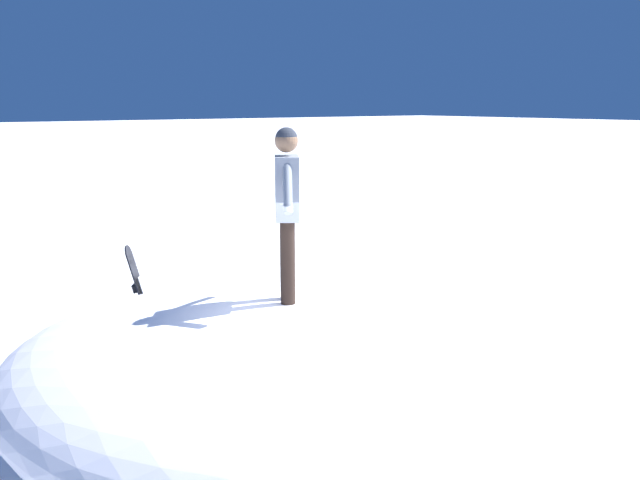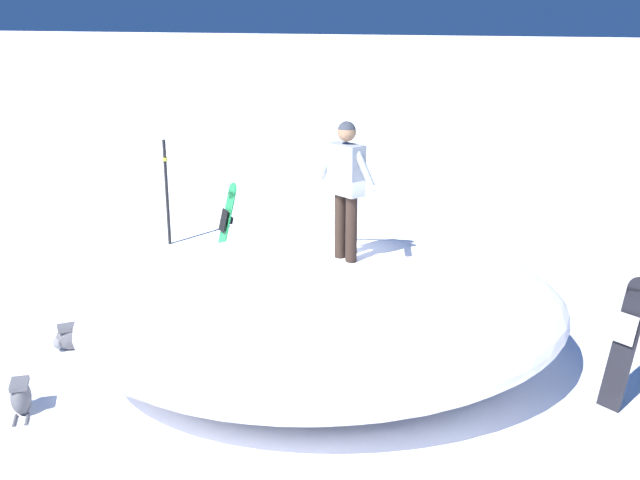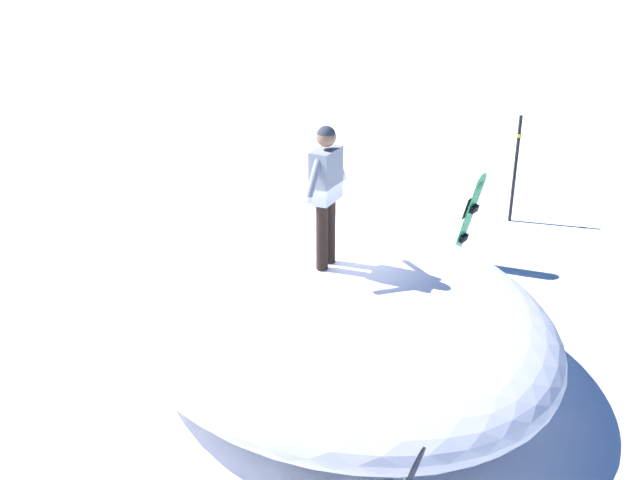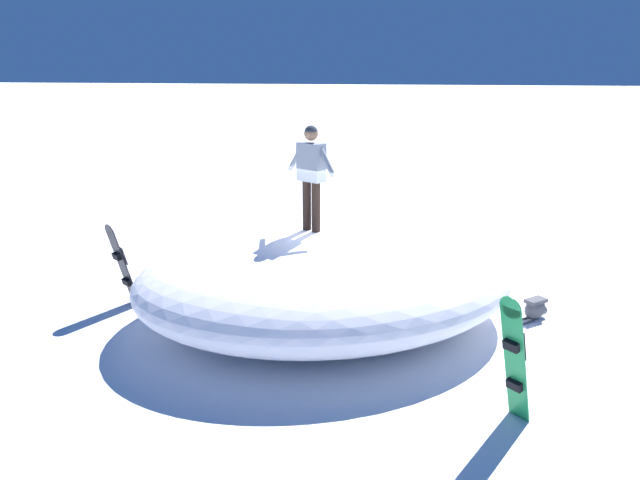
% 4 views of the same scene
% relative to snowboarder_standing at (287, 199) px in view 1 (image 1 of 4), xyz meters
% --- Properties ---
extents(ground, '(240.00, 240.00, 0.00)m').
position_rel_snowboarder_standing_xyz_m(ground, '(0.24, -0.69, -2.50)').
color(ground, white).
extents(snow_mound, '(7.26, 7.78, 1.50)m').
position_rel_snowboarder_standing_xyz_m(snow_mound, '(-0.07, -0.27, -1.75)').
color(snow_mound, white).
rests_on(snow_mound, ground).
extents(snowboarder_standing, '(0.62, 0.90, 1.68)m').
position_rel_snowboarder_standing_xyz_m(snowboarder_standing, '(0.00, 0.00, 0.00)').
color(snowboarder_standing, black).
rests_on(snowboarder_standing, snow_mound).
extents(snowboard_primary_upright, '(0.50, 0.47, 1.53)m').
position_rel_snowboarder_standing_xyz_m(snowboard_primary_upright, '(-0.16, 3.29, -1.71)').
color(snowboard_primary_upright, black).
rests_on(snowboard_primary_upright, ground).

